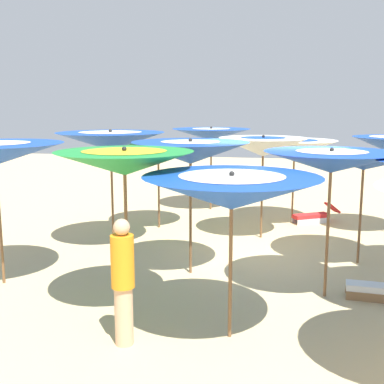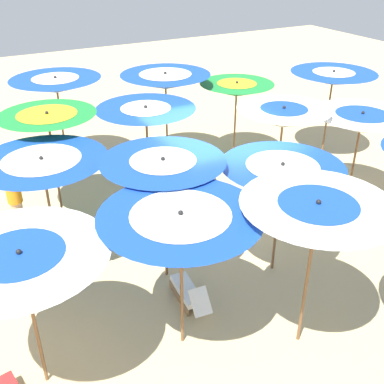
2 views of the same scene
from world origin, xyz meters
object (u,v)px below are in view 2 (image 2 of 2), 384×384
at_px(beach_umbrella_4, 165,81).
at_px(beach_umbrella_9, 283,118).
at_px(lounger_2, 371,203).
at_px(beach_umbrella_0, 56,85).
at_px(beach_umbrella_5, 146,117).
at_px(beach_umbrella_7, 181,224).
at_px(beach_umbrella_1, 48,122).
at_px(beach_umbrella_2, 43,170).
at_px(beach_umbrella_6, 163,169).
at_px(beach_umbrella_13, 361,123).
at_px(beach_umbrella_8, 237,90).
at_px(lounger_0, 189,293).
at_px(beachgoer_0, 15,198).
at_px(beach_umbrella_12, 333,78).
at_px(beach_umbrella_3, 22,265).
at_px(beach_umbrella_11, 317,214).
at_px(beach_umbrella_10, 282,174).

xyz_separation_m(beach_umbrella_4, beach_umbrella_9, (3.15, 1.30, -0.18)).
bearing_deg(beach_umbrella_4, lounger_2, 34.12).
bearing_deg(lounger_2, beach_umbrella_0, 14.73).
xyz_separation_m(beach_umbrella_5, beach_umbrella_7, (3.93, -1.19, -0.06)).
bearing_deg(lounger_2, beach_umbrella_1, 34.11).
height_order(beach_umbrella_2, lounger_2, beach_umbrella_2).
xyz_separation_m(beach_umbrella_5, beach_umbrella_6, (2.35, -0.71, -0.04)).
bearing_deg(beach_umbrella_0, beach_umbrella_13, 47.00).
distance_m(beach_umbrella_5, beach_umbrella_8, 3.49).
distance_m(beach_umbrella_13, lounger_2, 1.88).
bearing_deg(beach_umbrella_7, beach_umbrella_4, 156.45).
bearing_deg(beach_umbrella_6, lounger_0, 1.21).
xyz_separation_m(beach_umbrella_2, beachgoer_0, (-1.32, -0.45, -1.10)).
xyz_separation_m(beach_umbrella_6, beachgoer_0, (-2.69, -2.13, -1.32)).
bearing_deg(beach_umbrella_0, beach_umbrella_1, -17.35).
relative_size(beach_umbrella_7, beach_umbrella_8, 1.07).
bearing_deg(beach_umbrella_8, beach_umbrella_12, 68.16).
height_order(beach_umbrella_2, lounger_0, beach_umbrella_2).
xyz_separation_m(beach_umbrella_0, lounger_0, (6.31, 0.42, -2.06)).
bearing_deg(beach_umbrella_2, beach_umbrella_3, -17.45).
bearing_deg(beach_umbrella_3, beach_umbrella_12, 114.97).
distance_m(beach_umbrella_5, beach_umbrella_12, 5.61).
relative_size(beach_umbrella_6, lounger_2, 1.86).
bearing_deg(beach_umbrella_2, beach_umbrella_13, 82.11).
distance_m(beach_umbrella_1, beachgoer_0, 1.69).
xyz_separation_m(beach_umbrella_9, lounger_0, (2.03, -3.38, -1.92)).
distance_m(beach_umbrella_2, beach_umbrella_7, 3.18).
relative_size(beach_umbrella_4, beach_umbrella_7, 1.07).
bearing_deg(beach_umbrella_0, beach_umbrella_5, 19.63).
height_order(beach_umbrella_4, lounger_2, beach_umbrella_4).
xyz_separation_m(beach_umbrella_5, beach_umbrella_13, (1.90, 4.26, -0.26)).
bearing_deg(beach_umbrella_13, beach_umbrella_5, -114.06).
relative_size(beach_umbrella_4, beach_umbrella_11, 1.01).
bearing_deg(lounger_2, lounger_0, 68.24).
relative_size(beach_umbrella_3, beach_umbrella_11, 0.90).
height_order(beach_umbrella_10, beachgoer_0, beach_umbrella_10).
bearing_deg(beach_umbrella_10, beach_umbrella_8, 155.88).
bearing_deg(lounger_0, beach_umbrella_6, 6.32).
bearing_deg(beach_umbrella_4, beach_umbrella_1, -67.06).
relative_size(beach_umbrella_11, beach_umbrella_12, 1.04).
bearing_deg(beachgoer_0, beach_umbrella_2, -156.78).
height_order(beach_umbrella_9, beach_umbrella_12, beach_umbrella_12).
relative_size(beach_umbrella_8, beach_umbrella_11, 0.88).
relative_size(beach_umbrella_7, lounger_2, 1.83).
bearing_deg(beach_umbrella_3, beach_umbrella_11, 73.32).
xyz_separation_m(beach_umbrella_0, beach_umbrella_8, (1.70, 4.29, -0.27)).
xyz_separation_m(beach_umbrella_6, beach_umbrella_8, (-3.76, 3.88, -0.21)).
height_order(beach_umbrella_2, beach_umbrella_10, beach_umbrella_2).
height_order(beach_umbrella_13, lounger_2, beach_umbrella_13).
height_order(beach_umbrella_3, beachgoer_0, beach_umbrella_3).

